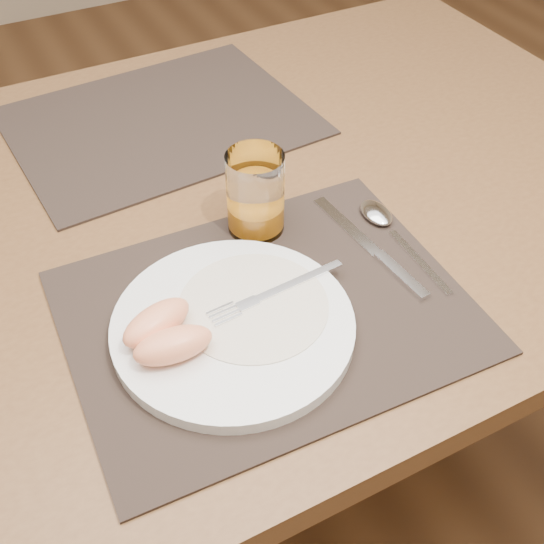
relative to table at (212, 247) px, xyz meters
The scene contains 11 objects.
ground 0.67m from the table, ahead, with size 5.00×5.00×0.00m, color #56361D.
table is the anchor object (origin of this frame).
placemat_near 0.24m from the table, 95.77° to the right, with size 0.45×0.35×0.00m, color #2D221C.
placemat_far 0.24m from the table, 86.29° to the left, with size 0.45×0.35×0.00m, color #2D221C.
plate 0.26m from the table, 106.89° to the right, with size 0.27×0.27×0.02m, color white.
plate_dressing 0.25m from the table, 100.28° to the right, with size 0.17×0.17×0.00m.
fork 0.24m from the table, 95.53° to the right, with size 0.18×0.03×0.00m.
knife 0.26m from the table, 54.64° to the right, with size 0.03×0.22×0.01m.
spoon 0.25m from the table, 39.62° to the right, with size 0.04×0.19×0.01m.
juice_glass 0.16m from the table, 68.32° to the right, with size 0.07×0.07×0.11m.
grapefruit_wedges 0.30m from the table, 122.85° to the right, with size 0.09×0.09×0.03m.
Camera 1 is at (-0.26, -0.69, 1.33)m, focal length 45.00 mm.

